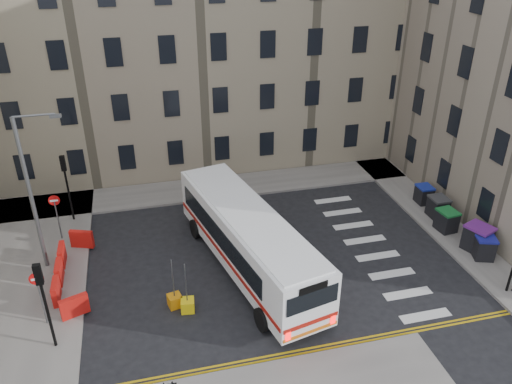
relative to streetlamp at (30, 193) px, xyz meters
name	(u,v)px	position (x,y,z in m)	size (l,w,h in m)	color
ground	(299,254)	(13.00, -2.00, -4.34)	(120.00, 120.00, 0.00)	black
pavement_north	(172,193)	(7.00, 6.60, -4.26)	(36.00, 3.20, 0.15)	slate
pavement_east	(412,199)	(22.00, 2.00, -4.26)	(2.40, 26.00, 0.15)	slate
pavement_west	(24,281)	(-1.00, -1.00, -4.26)	(6.00, 22.00, 0.15)	slate
terrace_north	(138,40)	(6.00, 13.50, 4.28)	(38.30, 10.80, 17.20)	gray
traffic_light_nw	(66,178)	(1.00, 4.50, -1.47)	(0.28, 0.22, 4.10)	black
traffic_light_sw	(43,294)	(1.00, -6.00, -1.47)	(0.28, 0.22, 4.10)	black
streetlamp	(30,193)	(0.00, 0.00, 0.00)	(0.50, 0.22, 8.14)	#595B5E
no_entry_north	(56,208)	(0.50, 2.50, -2.26)	(0.60, 0.08, 3.00)	#595B5E
no_entry_south	(39,288)	(0.50, -4.50, -2.26)	(0.60, 0.08, 3.00)	#595B5E
roadworks_barriers	(67,271)	(1.16, -1.50, -3.69)	(1.66, 6.26, 1.00)	red
bus	(248,238)	(10.02, -2.59, -2.46)	(5.26, 12.25, 3.25)	white
wheelie_bin_a	(484,246)	(22.19, -4.76, -3.55)	(1.30, 1.39, 1.26)	black
wheelie_bin_b	(478,238)	(22.28, -4.10, -3.45)	(1.55, 1.65, 1.45)	black
wheelie_bin_c	(447,220)	(21.83, -1.92, -3.56)	(1.10, 1.23, 1.25)	black
wheelie_bin_d	(438,207)	(22.19, -0.45, -3.55)	(1.00, 1.15, 1.26)	black
wheelie_bin_e	(424,194)	(22.30, 1.30, -3.61)	(0.91, 1.04, 1.14)	black
bollard_yellow	(188,305)	(6.62, -5.03, -4.04)	(0.60, 0.60, 0.60)	yellow
bollard_chevron	(175,301)	(6.09, -4.58, -4.04)	(0.60, 0.60, 0.60)	orange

